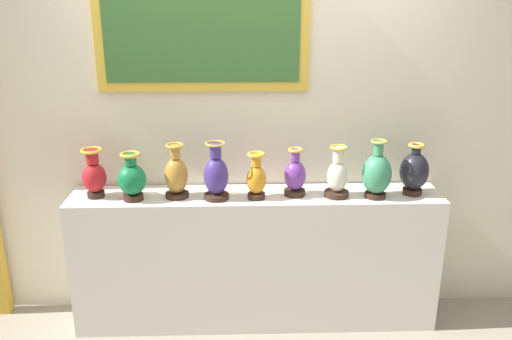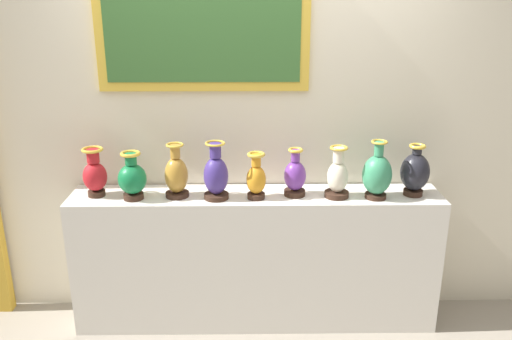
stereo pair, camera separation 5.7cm
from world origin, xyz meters
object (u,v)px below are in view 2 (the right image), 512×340
vase_emerald (132,178)px  vase_ivory (337,177)px  vase_jade (377,175)px  vase_onyx (415,172)px  vase_indigo (216,175)px  vase_violet (295,176)px  vase_amber (256,178)px  vase_ochre (176,175)px  vase_crimson (95,174)px

vase_emerald → vase_ivory: (1.31, 0.02, -0.00)m
vase_emerald → vase_jade: 1.56m
vase_emerald → vase_onyx: vase_onyx is taller
vase_indigo → vase_jade: (1.03, -0.01, 0.00)m
vase_violet → vase_onyx: 0.78m
vase_amber → vase_ivory: 0.53m
vase_indigo → vase_violet: 0.51m
vase_ochre → vase_ivory: bearing=-1.1°
vase_indigo → vase_amber: bearing=-0.6°
vase_crimson → vase_emerald: vase_crimson is taller
vase_ochre → vase_crimson: bearing=178.3°
vase_ivory → vase_jade: (0.25, -0.02, 0.02)m
vase_violet → vase_indigo: bearing=-174.7°
vase_violet → vase_onyx: bearing=-0.4°
vase_violet → vase_jade: bearing=-5.8°
vase_ochre → vase_amber: vase_ochre is taller
vase_crimson → vase_violet: (1.29, -0.01, -0.02)m
vase_indigo → vase_amber: (0.25, -0.00, -0.02)m
vase_emerald → vase_indigo: 0.53m
vase_ivory → vase_onyx: 0.51m
vase_ochre → vase_ivory: vase_ochre is taller
vase_emerald → vase_violet: vase_violet is taller
vase_ochre → vase_amber: 0.51m
vase_emerald → vase_violet: size_ratio=0.99×
vase_crimson → vase_violet: size_ratio=1.02×
vase_jade → vase_ochre: bearing=178.0°
vase_violet → vase_ivory: bearing=-6.3°
vase_ivory → vase_amber: bearing=-177.8°
vase_onyx → vase_emerald: bearing=-178.6°
vase_indigo → vase_ivory: vase_indigo is taller
vase_ochre → vase_indigo: vase_indigo is taller
vase_ochre → vase_onyx: 1.54m
vase_emerald → vase_ivory: vase_ivory is taller
vase_ivory → vase_jade: bearing=-5.4°
vase_emerald → vase_indigo: bearing=0.3°
vase_violet → vase_amber: bearing=-169.0°
vase_indigo → vase_emerald: bearing=-179.7°
vase_ochre → vase_violet: (0.76, 0.01, -0.01)m
vase_violet → vase_onyx: size_ratio=0.93×
vase_ivory → vase_ochre: bearing=178.9°
vase_emerald → vase_ochre: size_ratio=0.89×
vase_indigo → vase_onyx: bearing=1.9°
vase_emerald → vase_crimson: bearing=167.3°
vase_crimson → vase_violet: bearing=-0.3°
vase_jade → vase_onyx: vase_jade is taller
vase_crimson → vase_ochre: 0.53m
vase_ivory → vase_indigo: bearing=-178.7°
vase_ochre → vase_onyx: size_ratio=1.03×
vase_ochre → vase_ivory: 1.04m
vase_crimson → vase_indigo: 0.79m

